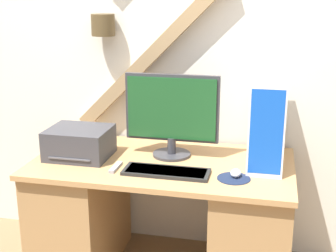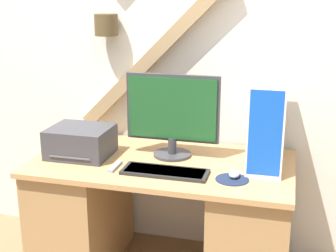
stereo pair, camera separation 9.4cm
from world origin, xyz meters
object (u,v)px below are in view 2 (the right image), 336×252
Objects in this scene: remote_control at (115,166)px; monitor at (172,113)px; printer at (81,142)px; computer_tower at (268,122)px; keyboard at (165,172)px; mouse at (234,174)px.

monitor is at bearing 46.88° from remote_control.
printer is 2.31× the size of remote_control.
computer_tower is 1.41× the size of printer.
keyboard is at bearing -14.62° from printer.
remote_control is (-0.79, -0.27, -0.24)m from computer_tower.
keyboard is 0.36m from mouse.
computer_tower reaches higher than remote_control.
mouse is 0.65m from remote_control.
monitor is at bearing 96.30° from keyboard.
computer_tower is at bearing -0.01° from monitor.
mouse is at bearing -32.20° from monitor.
remote_control is at bearing -161.08° from computer_tower.
computer_tower reaches higher than monitor.
mouse is at bearing -119.96° from computer_tower.
printer is at bearing -172.70° from computer_tower.
remote_control is (-0.28, 0.01, -0.00)m from keyboard.
monitor is 0.37m from keyboard.
keyboard reaches higher than remote_control.
monitor is 1.55× the size of printer.
keyboard is at bearing -83.70° from monitor.
keyboard is 0.28m from remote_control.
monitor is 3.58× the size of remote_control.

